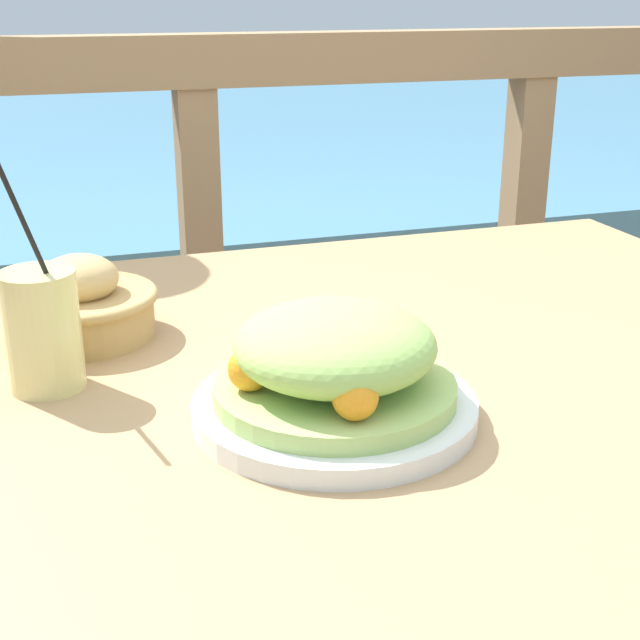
% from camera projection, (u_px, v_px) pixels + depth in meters
% --- Properties ---
extents(patio_table, '(1.26, 0.94, 0.77)m').
position_uv_depth(patio_table, '(340.00, 441.00, 0.98)').
color(patio_table, tan).
rests_on(patio_table, ground_plane).
extents(railing_fence, '(2.80, 0.08, 1.08)m').
position_uv_depth(railing_fence, '(200.00, 224.00, 1.66)').
color(railing_fence, '#937551').
rests_on(railing_fence, ground_plane).
extents(sea_backdrop, '(12.00, 4.00, 0.55)m').
position_uv_depth(sea_backdrop, '(98.00, 193.00, 4.04)').
color(sea_backdrop, teal).
rests_on(sea_backdrop, ground_plane).
extents(salad_plate, '(0.27, 0.27, 0.11)m').
position_uv_depth(salad_plate, '(334.00, 372.00, 0.82)').
color(salad_plate, silver).
rests_on(salad_plate, patio_table).
extents(drink_glass, '(0.08, 0.07, 0.24)m').
position_uv_depth(drink_glass, '(43.00, 330.00, 0.88)').
color(drink_glass, '#DBCC7F').
rests_on(drink_glass, patio_table).
extents(bread_basket, '(0.18, 0.18, 0.10)m').
position_uv_depth(bread_basket, '(81.00, 305.00, 1.02)').
color(bread_basket, tan).
rests_on(bread_basket, patio_table).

